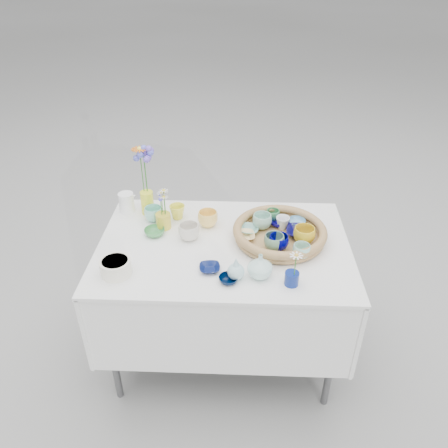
{
  "coord_description": "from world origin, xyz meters",
  "views": [
    {
      "loc": [
        0.07,
        -1.79,
        2.03
      ],
      "look_at": [
        0.0,
        0.02,
        0.87
      ],
      "focal_mm": 35.0,
      "sensor_mm": 36.0,
      "label": 1
    }
  ],
  "objects_px": {
    "wicker_tray": "(280,233)",
    "tall_vase_yellow": "(147,203)",
    "bud_vase_seafoam": "(260,266)",
    "display_table": "(224,349)"
  },
  "relations": [
    {
      "from": "bud_vase_seafoam",
      "to": "tall_vase_yellow",
      "type": "height_order",
      "value": "tall_vase_yellow"
    },
    {
      "from": "wicker_tray",
      "to": "tall_vase_yellow",
      "type": "height_order",
      "value": "tall_vase_yellow"
    },
    {
      "from": "display_table",
      "to": "bud_vase_seafoam",
      "type": "height_order",
      "value": "bud_vase_seafoam"
    },
    {
      "from": "bud_vase_seafoam",
      "to": "tall_vase_yellow",
      "type": "distance_m",
      "value": 0.81
    },
    {
      "from": "display_table",
      "to": "tall_vase_yellow",
      "type": "distance_m",
      "value": 0.98
    },
    {
      "from": "wicker_tray",
      "to": "display_table",
      "type": "bearing_deg",
      "value": -169.88
    },
    {
      "from": "display_table",
      "to": "wicker_tray",
      "type": "bearing_deg",
      "value": 10.12
    },
    {
      "from": "display_table",
      "to": "wicker_tray",
      "type": "xyz_separation_m",
      "value": [
        0.28,
        0.05,
        0.8
      ]
    },
    {
      "from": "display_table",
      "to": "tall_vase_yellow",
      "type": "height_order",
      "value": "tall_vase_yellow"
    },
    {
      "from": "wicker_tray",
      "to": "tall_vase_yellow",
      "type": "relative_size",
      "value": 3.58
    }
  ]
}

